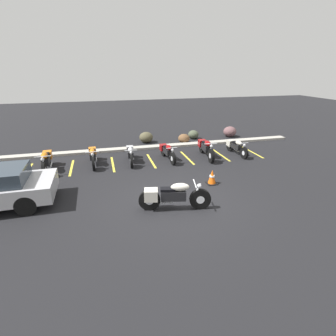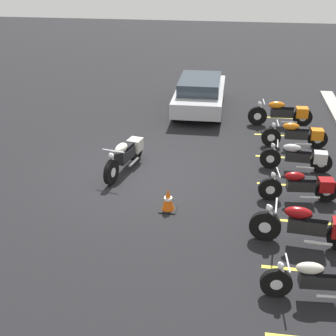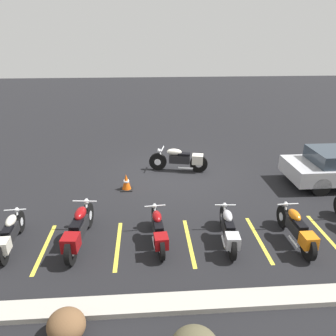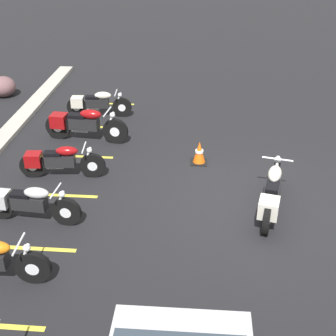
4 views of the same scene
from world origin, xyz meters
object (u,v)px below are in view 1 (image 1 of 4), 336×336
Objects in this scene: motorcycle_cream_featured at (171,196)px; parked_bike_4 at (206,148)px; landscape_rock_3 at (146,137)px; traffic_cone at (212,177)px; parked_bike_1 at (93,155)px; parked_bike_3 at (167,151)px; parked_bike_2 at (131,153)px; parked_bike_5 at (236,146)px; landscape_rock_0 at (184,138)px; landscape_rock_2 at (193,135)px; parked_bike_0 at (46,160)px; landscape_rock_1 at (230,132)px.

motorcycle_cream_featured is 5.60m from parked_bike_4.
parked_bike_4 is at bearing 68.79° from motorcycle_cream_featured.
landscape_rock_3 is 1.42× the size of traffic_cone.
parked_bike_1 is 3.52m from parked_bike_3.
parked_bike_3 is 3.35m from landscape_rock_3.
parked_bike_1 is 4.36m from landscape_rock_3.
parked_bike_2 reaches higher than parked_bike_5.
landscape_rock_2 is at bearing 41.93° from landscape_rock_0.
traffic_cone is at bearing -12.43° from parked_bike_4.
landscape_rock_3 is (-2.43, 3.40, -0.16)m from parked_bike_4.
landscape_rock_3 is (-3.06, -0.14, 0.05)m from landscape_rock_2.
parked_bike_2 is 3.48× the size of traffic_cone.
parked_bike_4 is at bearing 87.09° from parked_bike_0.
parked_bike_5 is (1.68, -0.00, -0.07)m from parked_bike_4.
motorcycle_cream_featured is at bearing 40.16° from parked_bike_0.
parked_bike_4 reaches higher than parked_bike_0.
landscape_rock_3 reaches higher than landscape_rock_2.
motorcycle_cream_featured reaches higher than parked_bike_3.
parked_bike_0 is 9.14m from parked_bike_5.
landscape_rock_3 is at bearing -177.30° from parked_bike_3.
parked_bike_2 is 3.77m from parked_bike_4.
parked_bike_4 is at bearing -93.25° from parked_bike_5.
landscape_rock_1 is 2.48m from landscape_rock_2.
parked_bike_3 is at bearing -146.65° from landscape_rock_1.
parked_bike_4 is 3.60m from landscape_rock_2.
parked_bike_0 is 7.70m from landscape_rock_0.
landscape_rock_1 is (5.10, 3.36, -0.08)m from parked_bike_3.
parked_bike_1 reaches higher than parked_bike_5.
landscape_rock_3 is at bearing 121.16° from parked_bike_0.
motorcycle_cream_featured is 1.10× the size of parked_bike_1.
parked_bike_2 is 0.88× the size of parked_bike_4.
parked_bike_0 is at bearing 145.32° from motorcycle_cream_featured.
landscape_rock_1 is (6.88, 3.25, -0.09)m from parked_bike_2.
motorcycle_cream_featured is 2.56m from traffic_cone.
landscape_rock_3 is (3.07, 3.09, -0.11)m from parked_bike_1.
parked_bike_1 is at bearing -95.73° from parked_bike_5.
parked_bike_2 is 1.01× the size of parked_bike_3.
landscape_rock_0 is 1.04× the size of landscape_rock_2.
landscape_rock_1 is at bearing 57.86° from traffic_cone.
parked_bike_0 reaches higher than landscape_rock_1.
landscape_rock_3 is (1.34, 3.21, -0.10)m from parked_bike_2.
parked_bike_3 reaches higher than landscape_rock_2.
parked_bike_4 is 3.33m from traffic_cone.
parked_bike_0 reaches higher than landscape_rock_0.
landscape_rock_0 is at bearing -168.32° from landscape_rock_1.
parked_bike_1 is 9.16m from landscape_rock_1.
parked_bike_4 reaches higher than parked_bike_2.
landscape_rock_2 is (0.63, 3.54, -0.21)m from parked_bike_4.
motorcycle_cream_featured reaches higher than parked_bike_0.
parked_bike_0 is at bearing -82.50° from parked_bike_1.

